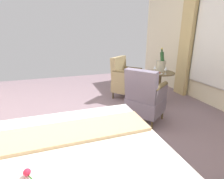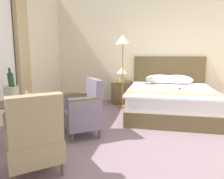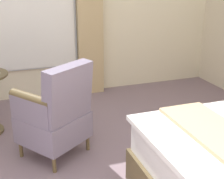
# 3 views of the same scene
# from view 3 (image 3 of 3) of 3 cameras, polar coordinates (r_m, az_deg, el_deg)

# --- Properties ---
(armchair_by_window) EXTENTS (0.77, 0.76, 0.94)m
(armchair_by_window) POSITION_cam_3_polar(r_m,az_deg,el_deg) (2.97, -10.18, -4.42)
(armchair_by_window) COLOR brown
(armchair_by_window) RESTS_ON ground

